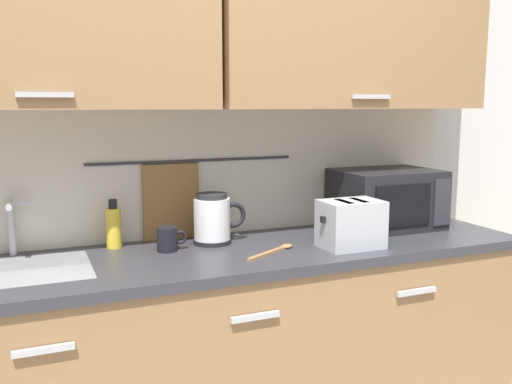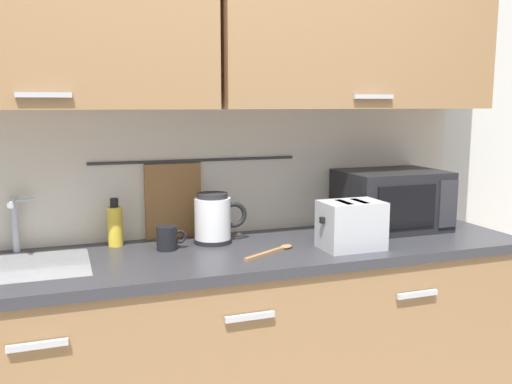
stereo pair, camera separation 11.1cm
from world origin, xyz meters
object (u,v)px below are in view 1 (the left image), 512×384
object	(u,v)px
mug_near_sink	(168,239)
toaster	(351,224)
microwave	(386,199)
electric_kettle	(213,219)
dish_soap_bottle	(114,227)
wooden_spoon	(276,250)

from	to	relation	value
mug_near_sink	toaster	distance (m)	0.73
microwave	toaster	size ratio (longest dim) A/B	1.80
electric_kettle	dish_soap_bottle	xyz separation A→B (m)	(-0.39, 0.08, -0.01)
dish_soap_bottle	mug_near_sink	distance (m)	0.23
electric_kettle	toaster	world-z (taller)	electric_kettle
dish_soap_bottle	microwave	bearing A→B (deg)	-4.95
electric_kettle	dish_soap_bottle	distance (m)	0.40
microwave	mug_near_sink	world-z (taller)	microwave
mug_near_sink	dish_soap_bottle	bearing A→B (deg)	144.28
wooden_spoon	mug_near_sink	bearing A→B (deg)	156.17
microwave	toaster	distance (m)	0.43
dish_soap_bottle	wooden_spoon	world-z (taller)	dish_soap_bottle
dish_soap_bottle	mug_near_sink	bearing A→B (deg)	-35.72
toaster	dish_soap_bottle	bearing A→B (deg)	157.88
microwave	electric_kettle	xyz separation A→B (m)	(-0.84, 0.02, -0.03)
toaster	wooden_spoon	size ratio (longest dim) A/B	1.01
microwave	wooden_spoon	bearing A→B (deg)	-163.08
electric_kettle	toaster	size ratio (longest dim) A/B	0.89
dish_soap_bottle	wooden_spoon	bearing A→B (deg)	-28.00
microwave	toaster	xyz separation A→B (m)	(-0.35, -0.25, -0.04)
mug_near_sink	toaster	bearing A→B (deg)	-17.86
electric_kettle	mug_near_sink	world-z (taller)	electric_kettle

